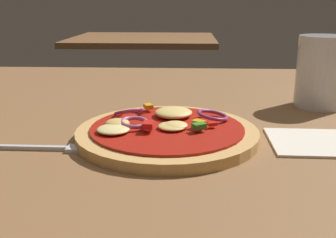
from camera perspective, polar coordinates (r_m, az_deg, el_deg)
name	(u,v)px	position (r m, az deg, el deg)	size (l,w,h in m)	color
dining_table	(197,139)	(0.54, 4.23, -2.85)	(1.38, 1.02, 0.03)	brown
pizza	(166,131)	(0.50, -0.28, -1.78)	(0.23, 0.23, 0.03)	tan
fork	(47,148)	(0.48, -16.96, -4.00)	(0.18, 0.02, 0.00)	silver
beer_glass	(322,76)	(0.69, 21.22, 5.76)	(0.08, 0.08, 0.11)	silver
napkin	(328,143)	(0.52, 21.93, -3.15)	(0.14, 0.10, 0.00)	silver
background_table	(144,40)	(1.94, -3.52, 11.24)	(0.67, 0.58, 0.03)	brown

